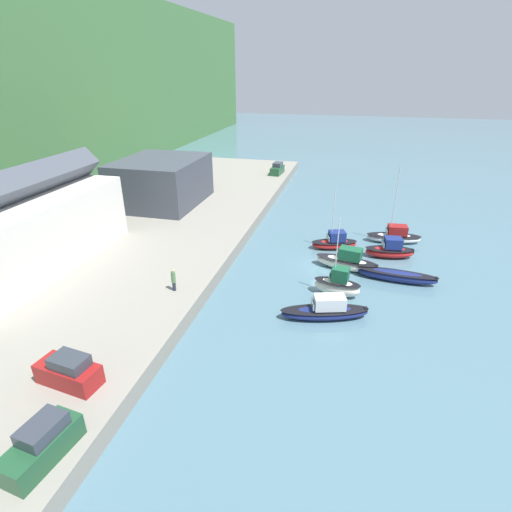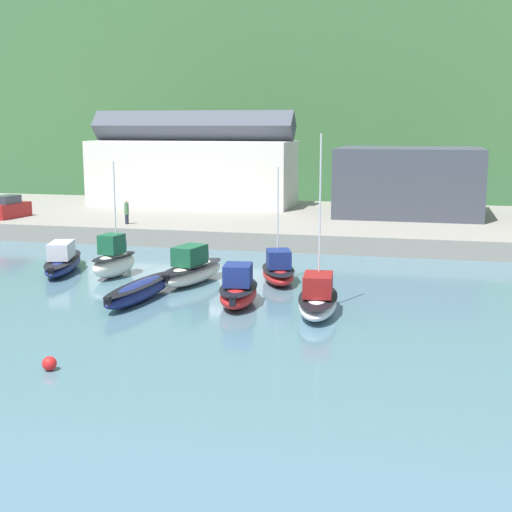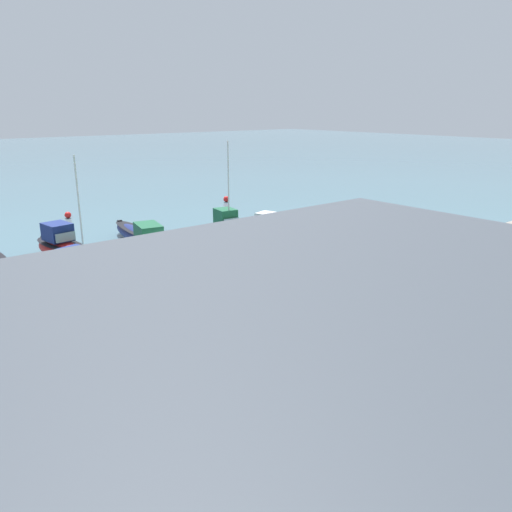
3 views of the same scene
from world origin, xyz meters
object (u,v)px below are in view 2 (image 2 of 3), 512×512
moored_boat_0 (63,261)px  moored_boat_6 (318,299)px  moored_boat_1 (114,261)px  moored_boat_3 (278,270)px  parked_car_2 (9,208)px  moored_boat_2 (192,270)px  moored_boat_4 (140,290)px  person_on_quay (127,212)px  moored_boat_5 (238,290)px  mooring_buoy_0 (49,363)px

moored_boat_0 → moored_boat_6: moored_boat_6 is taller
moored_boat_1 → moored_boat_3: moored_boat_1 is taller
parked_car_2 → moored_boat_0: bearing=-40.2°
moored_boat_1 → parked_car_2: (-18.11, 16.00, 1.31)m
moored_boat_2 → moored_boat_4: 5.38m
moored_boat_2 → person_on_quay: bearing=138.4°
moored_boat_0 → moored_boat_5: bearing=-39.2°
moored_boat_2 → moored_boat_4: (-1.51, -5.15, -0.31)m
moored_boat_0 → moored_boat_5: (14.56, -6.16, 0.10)m
moored_boat_2 → person_on_quay: 19.03m
moored_boat_5 → mooring_buoy_0: bearing=-118.9°
mooring_buoy_0 → person_on_quay: bearing=108.3°
moored_boat_1 → moored_boat_4: (4.35, -5.85, -0.50)m
moored_boat_4 → moored_boat_5: bearing=8.7°
moored_boat_0 → moored_boat_6: bearing=-36.0°
moored_boat_3 → mooring_buoy_0: 20.08m
moored_boat_4 → moored_boat_5: size_ratio=1.41×
moored_boat_0 → person_on_quay: (-1.15, 13.80, 1.84)m
moored_boat_6 → moored_boat_5: bearing=165.5°
moored_boat_2 → moored_boat_6: moored_boat_6 is taller
parked_car_2 → mooring_buoy_0: (23.51, -34.17, -2.13)m
moored_boat_4 → moored_boat_5: (5.94, 0.42, 0.26)m
moored_boat_6 → parked_car_2: bearing=140.7°
moored_boat_1 → moored_boat_6: size_ratio=0.80×
moored_boat_5 → parked_car_2: bearing=135.1°
mooring_buoy_0 → moored_boat_5: bearing=69.0°
moored_boat_1 → mooring_buoy_0: bearing=-64.5°
moored_boat_3 → moored_boat_5: size_ratio=1.30×
moored_boat_1 → mooring_buoy_0: 18.98m
parked_car_2 → mooring_buoy_0: parked_car_2 is taller
person_on_quay → mooring_buoy_0: (10.82, -32.71, -2.31)m
moored_boat_3 → moored_boat_6: 8.12m
moored_boat_1 → moored_boat_3: (11.29, 1.02, -0.33)m
moored_boat_0 → moored_boat_2: bearing=-24.3°
moored_boat_3 → mooring_buoy_0: bearing=-125.3°
moored_boat_2 → moored_boat_4: size_ratio=0.87×
parked_car_2 → person_on_quay: size_ratio=2.06×
moored_boat_2 → parked_car_2: bearing=157.0°
moored_boat_1 → moored_boat_4: moored_boat_1 is taller
person_on_quay → moored_boat_0: bearing=-85.2°
moored_boat_6 → mooring_buoy_0: size_ratio=15.95×
parked_car_2 → mooring_buoy_0: size_ratio=7.14×
moored_boat_4 → moored_boat_6: 10.71m
moored_boat_2 → mooring_buoy_0: moored_boat_2 is taller
moored_boat_4 → person_on_quay: size_ratio=3.82×
moored_boat_3 → person_on_quay: moored_boat_3 is taller
moored_boat_3 → moored_boat_5: (-1.00, -6.44, 0.08)m
moored_boat_2 → parked_car_2: 29.25m
moored_boat_4 → moored_boat_6: moored_boat_6 is taller
moored_boat_3 → moored_boat_4: size_ratio=0.93×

